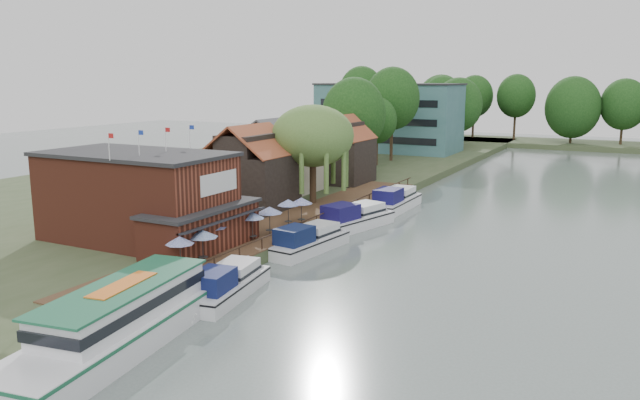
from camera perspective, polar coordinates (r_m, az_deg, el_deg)
The scene contains 29 objects.
ground at distance 45.31m, azimuth -0.30°, elevation -6.97°, with size 260.00×260.00×0.00m, color slate.
land_bank at distance 89.67m, azimuth -6.81°, elevation 2.27°, with size 50.00×140.00×1.00m, color #384728.
quay_deck at distance 57.21m, azimuth -2.71°, elevation -2.08°, with size 6.00×50.00×0.10m, color #47301E.
quay_rail at distance 56.26m, azimuth -0.08°, elevation -1.82°, with size 0.20×49.00×1.00m, color black, non-canonical shape.
pub at distance 51.28m, azimuth -14.81°, elevation 0.15°, with size 20.00×11.00×7.30m, color maroon, non-canonical shape.
hotel_block at distance 116.22m, azimuth 6.32°, elevation 7.56°, with size 25.40×12.40×12.30m, color #38666B, non-canonical shape.
cottage_a at distance 63.45m, azimuth -6.39°, elevation 3.02°, with size 8.60×7.60×8.50m, color black, non-canonical shape.
cottage_b at distance 73.40m, azimuth -3.98°, elevation 4.14°, with size 9.60×8.60×8.50m, color beige, non-canonical shape.
cottage_c at distance 79.35m, azimuth 1.91°, elevation 4.67°, with size 7.60×7.60×8.50m, color black, non-canonical shape.
willow at distance 65.27m, azimuth -0.66°, elevation 4.16°, with size 8.60×8.60×10.43m, color #476B2D, non-canonical shape.
umbrella_0 at distance 43.81m, azimuth -12.66°, elevation -4.75°, with size 1.99×1.99×2.38m, color navy, non-canonical shape.
umbrella_1 at distance 45.34m, azimuth -10.67°, elevation -4.14°, with size 2.27×2.27×2.38m, color navy, non-canonical shape.
umbrella_2 at distance 47.96m, azimuth -9.73°, elevation -3.28°, with size 2.04×2.04×2.38m, color navy, non-canonical shape.
umbrella_3 at distance 50.75m, azimuth -6.19°, elevation -2.39°, with size 1.96×1.96×2.38m, color #1C459C, non-canonical shape.
umbrella_4 at distance 52.61m, azimuth -4.62°, elevation -1.88°, with size 2.19×2.19×2.38m, color navy, non-canonical shape.
umbrella_5 at distance 55.73m, azimuth -2.92°, elevation -1.13°, with size 1.95×1.95×2.38m, color #1B3796, non-canonical shape.
umbrella_6 at distance 56.44m, azimuth -1.71°, elevation -0.96°, with size 2.06×2.06×2.38m, color navy, non-canonical shape.
cruiser_0 at distance 41.23m, azimuth -8.58°, elevation -7.25°, with size 3.10×9.59×2.31m, color silver, non-canonical shape.
cruiser_1 at distance 51.36m, azimuth -1.12°, elevation -3.42°, with size 3.19×9.88×2.39m, color silver, non-canonical shape.
cruiser_2 at distance 59.37m, azimuth 3.13°, elevation -1.37°, with size 3.40×10.52×2.57m, color silver, non-canonical shape.
cruiser_3 at distance 68.25m, azimuth 6.86°, elevation 0.21°, with size 3.44×10.63×2.60m, color white, non-canonical shape.
tour_boat at distance 34.72m, azimuth -18.20°, elevation -10.30°, with size 4.36×15.51×3.39m, color silver, non-canonical shape.
swan at distance 37.40m, azimuth -11.84°, elevation -10.83°, with size 0.44×0.44×0.44m, color white.
bank_tree_0 at distance 87.10m, azimuth 3.10°, elevation 6.81°, with size 8.87×8.87×13.30m, color #143811, non-canonical shape.
bank_tree_1 at distance 95.67m, azimuth 5.20°, elevation 6.27°, with size 6.12×6.12×10.37m, color #143811, non-canonical shape.
bank_tree_2 at distance 101.34m, azimuth 6.59°, elevation 7.81°, with size 8.71×8.71×14.96m, color #143811, non-canonical shape.
bank_tree_3 at distance 122.22m, azimuth 12.50°, elevation 7.78°, with size 8.96×8.96×13.35m, color #143811, non-canonical shape.
bank_tree_4 at distance 131.46m, azimuth 11.00°, elevation 8.12°, with size 7.24×7.24×13.72m, color #143811, non-canonical shape.
bank_tree_5 at distance 137.27m, azimuth 11.70°, elevation 7.64°, with size 7.37×7.37×10.99m, color #143811, non-canonical shape.
Camera 1 is at (20.17, -38.09, 13.97)m, focal length 35.00 mm.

